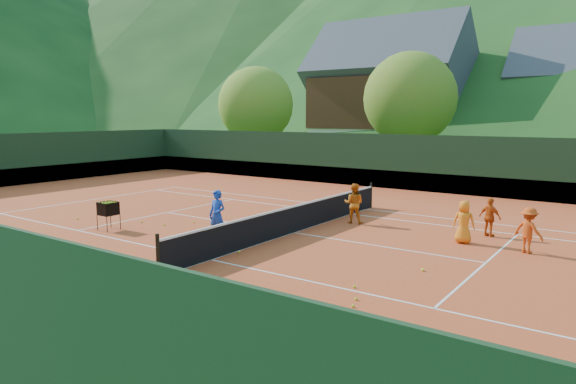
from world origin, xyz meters
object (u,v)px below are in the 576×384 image
Objects in this scene: coach at (217,215)px; chalet_left at (389,98)px; student_b at (490,217)px; ball_hopper at (108,209)px; tennis_net at (294,218)px; student_d at (529,230)px; student_a at (354,203)px; student_c at (464,222)px.

chalet_left is at bearing 100.15° from coach.
student_b is 13.08m from ball_hopper.
coach is 0.13× the size of tennis_net.
tennis_net is at bearing 36.45° from student_d.
student_d is 13.72m from ball_hopper.
student_a is 6.24m from student_d.
coach reaches higher than ball_hopper.
ball_hopper is (-5.58, -3.41, 0.25)m from tennis_net.
student_b is 6.55m from tennis_net.
tennis_net is 0.87× the size of chalet_left.
student_d is 0.10× the size of chalet_left.
student_b is 0.09× the size of chalet_left.
student_b reaches higher than ball_hopper.
tennis_net is (-0.94, -2.61, -0.25)m from student_a.
student_b is at bearing 30.09° from tennis_net.
student_d is 33.38m from chalet_left.
ball_hopper is (-4.11, -1.16, -0.07)m from coach.
student_a is 0.11× the size of chalet_left.
chalet_left reaches higher than student_c.
coach reaches higher than student_b.
student_a is 1.10× the size of student_c.
student_d is (1.91, -0.11, -0.00)m from student_c.
coach is at bearing -75.17° from chalet_left.
student_a is at bearing 25.58° from student_b.
student_d is at bearing -58.76° from chalet_left.
student_d is at bearing 151.43° from student_b.
chalet_left is (-4.42, 33.41, 4.88)m from ball_hopper.
student_b reaches higher than tennis_net.
ball_hopper is (-6.52, -6.02, -0.00)m from student_a.
ball_hopper is (-11.24, -6.69, 0.10)m from student_b.
coach is 1.08× the size of student_a.
coach reaches higher than student_a.
tennis_net is at bearing 9.92° from student_c.
chalet_left is (-15.22, 28.12, 4.94)m from student_c.
tennis_net is at bearing -71.57° from chalet_left.
student_c reaches higher than tennis_net.
coach is 33.71m from chalet_left.
chalet_left is (-15.67, 26.72, 4.98)m from student_b.
student_d is at bearing 20.42° from coach.
student_b is 0.95× the size of student_c.
coach is 1.25× the size of student_b.
student_c is at bearing 26.11° from ball_hopper.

